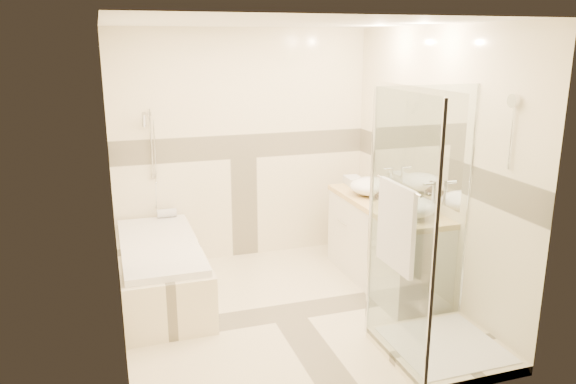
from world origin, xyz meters
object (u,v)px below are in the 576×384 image
object	(u,v)px
vessel_sink_far	(411,207)
vanity	(385,243)
shower_enclosure	(429,293)
amenity_bottle_a	(393,199)
vessel_sink_near	(371,186)
bathtub	(161,268)
amenity_bottle_b	(380,192)

from	to	relation	value
vessel_sink_far	vanity	bearing A→B (deg)	87.63
vanity	vessel_sink_far	distance (m)	0.71
vessel_sink_far	shower_enclosure	bearing A→B (deg)	-109.11
amenity_bottle_a	vanity	bearing A→B (deg)	82.75
shower_enclosure	vessel_sink_far	xyz separation A→B (m)	(0.27, 0.79, 0.43)
vessel_sink_near	bathtub	bearing A→B (deg)	178.50
bathtub	vanity	world-z (taller)	vanity
bathtub	amenity_bottle_b	world-z (taller)	amenity_bottle_b
bathtub	shower_enclosure	bearing A→B (deg)	-41.10
shower_enclosure	vessel_sink_far	size ratio (longest dim) A/B	4.57
bathtub	amenity_bottle_a	xyz separation A→B (m)	(2.13, -0.51, 0.62)
shower_enclosure	vessel_sink_far	world-z (taller)	shower_enclosure
amenity_bottle_a	vessel_sink_near	bearing A→B (deg)	90.00
bathtub	vessel_sink_far	xyz separation A→B (m)	(2.13, -0.83, 0.63)
vessel_sink_far	amenity_bottle_b	world-z (taller)	vessel_sink_far
vessel_sink_far	amenity_bottle_b	size ratio (longest dim) A/B	3.04
vessel_sink_near	amenity_bottle_b	distance (m)	0.19
vanity	amenity_bottle_a	xyz separation A→B (m)	(-0.02, -0.16, 0.50)
vessel_sink_far	amenity_bottle_a	distance (m)	0.33
bathtub	amenity_bottle_a	world-z (taller)	amenity_bottle_a
amenity_bottle_a	amenity_bottle_b	size ratio (longest dim) A/B	1.02
vanity	shower_enclosure	xyz separation A→B (m)	(-0.29, -1.27, 0.08)
bathtub	vanity	bearing A→B (deg)	-9.25
vanity	amenity_bottle_b	bearing A→B (deg)	101.17
vessel_sink_near	vessel_sink_far	size ratio (longest dim) A/B	0.99
vessel_sink_near	amenity_bottle_a	xyz separation A→B (m)	(0.00, -0.45, -0.01)
bathtub	amenity_bottle_b	bearing A→B (deg)	-6.66
bathtub	vanity	size ratio (longest dim) A/B	1.05
vessel_sink_far	amenity_bottle_b	bearing A→B (deg)	90.00
bathtub	vessel_sink_far	distance (m)	2.37
bathtub	amenity_bottle_b	distance (m)	2.23
vessel_sink_near	vessel_sink_far	world-z (taller)	vessel_sink_far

